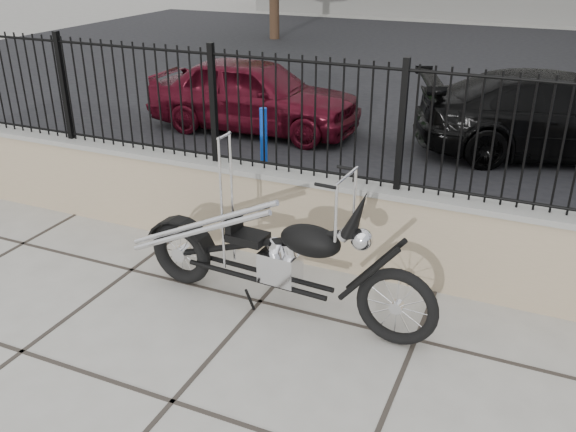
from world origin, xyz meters
The scene contains 8 objects.
ground_plane centered at (0.00, 0.00, 0.00)m, with size 90.00×90.00×0.00m, color #99968E.
parking_lot centered at (0.00, 12.50, 0.00)m, with size 30.00×30.00×0.00m, color black.
retaining_wall centered at (0.00, 2.50, 0.48)m, with size 14.00×0.36×0.96m, color gray.
iron_fence centered at (0.00, 2.50, 1.56)m, with size 14.00×0.08×1.20m, color black.
chopper_motorcycle centered at (0.18, 1.46, 0.83)m, with size 2.76×0.49×1.66m, color black, non-canonical shape.
car_red centered at (-2.58, 6.54, 0.64)m, with size 1.52×3.78×1.29m, color #4B0A17.
car_black centered at (2.40, 7.25, 0.64)m, with size 1.80×4.44×1.29m, color black.
bollard_a centered at (-1.58, 4.86, 0.46)m, with size 0.11×0.11×0.91m, color #0D17CB.
Camera 1 is at (2.23, -2.92, 3.19)m, focal length 38.00 mm.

